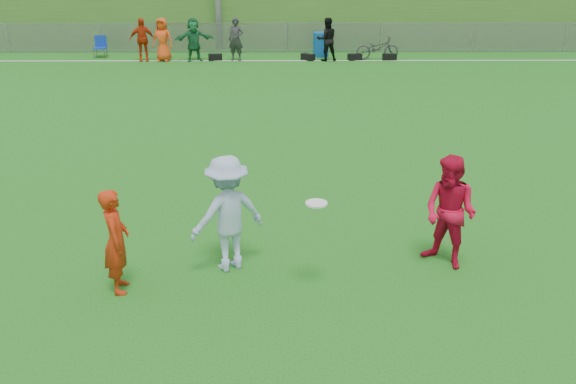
{
  "coord_description": "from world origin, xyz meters",
  "views": [
    {
      "loc": [
        -0.18,
        -8.06,
        4.65
      ],
      "look_at": [
        -0.11,
        0.5,
        1.24
      ],
      "focal_mm": 40.0,
      "sensor_mm": 36.0,
      "label": 1
    }
  ],
  "objects_px": {
    "player_red_center": "(450,212)",
    "player_blue": "(228,214)",
    "recycling_bin": "(321,45)",
    "frisbee": "(316,203)",
    "bicycle": "(377,48)",
    "player_red_left": "(116,241)"
  },
  "relations": [
    {
      "from": "frisbee",
      "to": "player_blue",
      "type": "bearing_deg",
      "value": 151.72
    },
    {
      "from": "player_red_center",
      "to": "player_blue",
      "type": "distance_m",
      "value": 3.29
    },
    {
      "from": "frisbee",
      "to": "recycling_bin",
      "type": "xyz_separation_m",
      "value": [
        1.13,
        19.13,
        -0.84
      ]
    },
    {
      "from": "player_blue",
      "to": "recycling_bin",
      "type": "bearing_deg",
      "value": -127.13
    },
    {
      "from": "player_blue",
      "to": "bicycle",
      "type": "xyz_separation_m",
      "value": [
        4.65,
        17.72,
        -0.42
      ]
    },
    {
      "from": "player_red_left",
      "to": "frisbee",
      "type": "distance_m",
      "value": 2.81
    },
    {
      "from": "player_red_left",
      "to": "recycling_bin",
      "type": "relative_size",
      "value": 1.54
    },
    {
      "from": "recycling_bin",
      "to": "frisbee",
      "type": "bearing_deg",
      "value": -93.37
    },
    {
      "from": "player_red_center",
      "to": "bicycle",
      "type": "relative_size",
      "value": 0.98
    },
    {
      "from": "frisbee",
      "to": "recycling_bin",
      "type": "height_order",
      "value": "frisbee"
    },
    {
      "from": "player_red_center",
      "to": "bicycle",
      "type": "distance_m",
      "value": 17.71
    },
    {
      "from": "player_red_center",
      "to": "frisbee",
      "type": "xyz_separation_m",
      "value": [
        -2.02,
        -0.75,
        0.47
      ]
    },
    {
      "from": "player_red_center",
      "to": "frisbee",
      "type": "height_order",
      "value": "player_red_center"
    },
    {
      "from": "frisbee",
      "to": "recycling_bin",
      "type": "bearing_deg",
      "value": 86.63
    },
    {
      "from": "player_red_center",
      "to": "player_blue",
      "type": "relative_size",
      "value": 0.98
    },
    {
      "from": "recycling_bin",
      "to": "bicycle",
      "type": "distance_m",
      "value": 2.38
    },
    {
      "from": "recycling_bin",
      "to": "bicycle",
      "type": "bearing_deg",
      "value": -18.02
    },
    {
      "from": "recycling_bin",
      "to": "bicycle",
      "type": "height_order",
      "value": "recycling_bin"
    },
    {
      "from": "player_blue",
      "to": "frisbee",
      "type": "height_order",
      "value": "player_blue"
    },
    {
      "from": "frisbee",
      "to": "recycling_bin",
      "type": "distance_m",
      "value": 19.18
    },
    {
      "from": "player_red_center",
      "to": "bicycle",
      "type": "height_order",
      "value": "player_red_center"
    },
    {
      "from": "player_blue",
      "to": "bicycle",
      "type": "bearing_deg",
      "value": -134.46
    }
  ]
}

